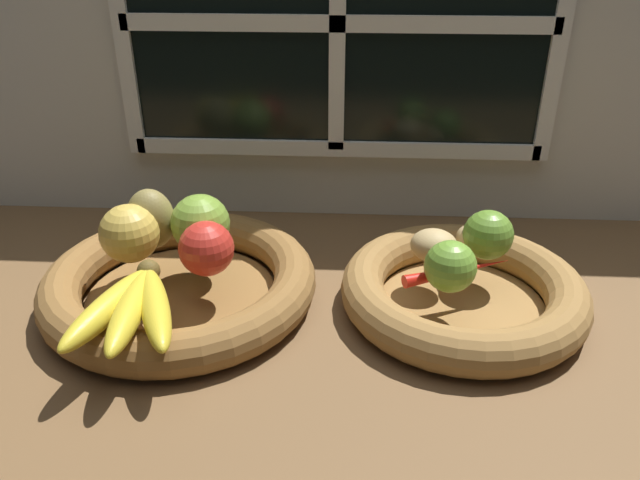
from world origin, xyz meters
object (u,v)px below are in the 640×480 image
at_px(apple_golden_left, 129,233).
at_px(lime_near, 450,266).
at_px(fruit_bowl_left, 180,283).
at_px(potato_oblong, 434,245).
at_px(pear_brown, 151,219).
at_px(potato_back, 478,241).
at_px(chili_pepper, 458,269).
at_px(apple_green_back, 200,223).
at_px(apple_red_right, 206,249).
at_px(banana_bunch_front, 132,306).
at_px(fruit_bowl_right, 463,292).
at_px(lime_far, 488,235).

distance_m(apple_golden_left, lime_near, 0.40).
bearing_deg(fruit_bowl_left, potato_oblong, 5.10).
distance_m(pear_brown, potato_oblong, 0.37).
distance_m(apple_golden_left, pear_brown, 0.04).
xyz_separation_m(potato_back, chili_pepper, (-0.03, -0.05, -0.01)).
relative_size(apple_green_back, apple_red_right, 1.13).
distance_m(potato_oblong, lime_near, 0.07).
bearing_deg(banana_bunch_front, fruit_bowl_right, 17.48).
height_order(lime_near, lime_far, lime_far).
distance_m(apple_golden_left, potato_back, 0.45).
relative_size(apple_golden_left, potato_oblong, 1.25).
height_order(potato_back, lime_far, lime_far).
height_order(apple_golden_left, chili_pepper, apple_golden_left).
bearing_deg(apple_green_back, lime_far, 0.10).
bearing_deg(potato_back, apple_red_right, -169.22).
bearing_deg(potato_oblong, fruit_bowl_left, -174.90).
bearing_deg(fruit_bowl_right, apple_golden_left, 178.88).
bearing_deg(lime_far, fruit_bowl_left, -174.17).
xyz_separation_m(apple_green_back, banana_bunch_front, (-0.04, -0.16, -0.02)).
xyz_separation_m(apple_green_back, chili_pepper, (0.33, -0.05, -0.03)).
bearing_deg(lime_far, pear_brown, 179.62).
xyz_separation_m(fruit_bowl_left, lime_near, (0.34, -0.04, 0.06)).
xyz_separation_m(banana_bunch_front, lime_near, (0.36, 0.08, 0.02)).
height_order(potato_oblong, chili_pepper, potato_oblong).
relative_size(apple_golden_left, chili_pepper, 0.51).
relative_size(fruit_bowl_right, potato_back, 4.95).
bearing_deg(potato_back, apple_golden_left, -175.19).
bearing_deg(lime_near, fruit_bowl_right, 56.31).
xyz_separation_m(apple_golden_left, potato_back, (0.45, 0.04, -0.02)).
xyz_separation_m(pear_brown, banana_bunch_front, (0.03, -0.16, -0.03)).
bearing_deg(lime_near, apple_green_back, 165.67).
relative_size(fruit_bowl_left, apple_golden_left, 4.68).
bearing_deg(potato_oblong, apple_green_back, 178.00).
relative_size(apple_red_right, potato_back, 1.09).
height_order(apple_red_right, banana_bunch_front, apple_red_right).
xyz_separation_m(apple_red_right, chili_pepper, (0.31, 0.01, -0.03)).
bearing_deg(apple_green_back, fruit_bowl_left, -120.51).
distance_m(fruit_bowl_left, pear_brown, 0.09).
height_order(pear_brown, chili_pepper, pear_brown).
distance_m(fruit_bowl_right, lime_near, 0.08).
bearing_deg(fruit_bowl_right, pear_brown, 173.94).
bearing_deg(chili_pepper, fruit_bowl_right, 13.25).
bearing_deg(potato_oblong, fruit_bowl_right, -37.87).
bearing_deg(potato_oblong, lime_near, -81.35).
bearing_deg(fruit_bowl_left, pear_brown, 134.99).
relative_size(apple_green_back, banana_bunch_front, 0.43).
height_order(apple_green_back, apple_golden_left, apple_green_back).
relative_size(apple_golden_left, lime_near, 1.22).
distance_m(apple_green_back, chili_pepper, 0.33).
bearing_deg(potato_oblong, apple_golden_left, -176.92).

